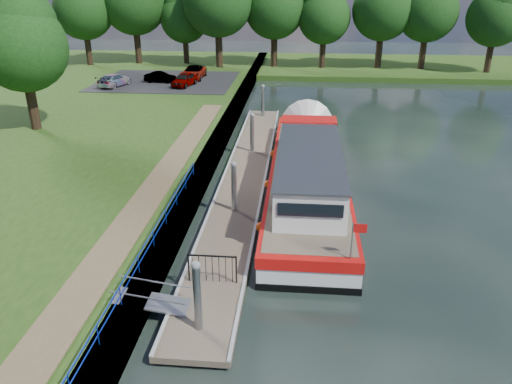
# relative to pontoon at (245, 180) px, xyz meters

# --- Properties ---
(ground) EXTENTS (160.00, 160.00, 0.00)m
(ground) POSITION_rel_pontoon_xyz_m (0.00, -13.00, -0.18)
(ground) COLOR black
(ground) RESTS_ON ground
(bank_edge) EXTENTS (1.10, 90.00, 0.78)m
(bank_edge) POSITION_rel_pontoon_xyz_m (-2.55, 2.00, 0.20)
(bank_edge) COLOR #473D2D
(bank_edge) RESTS_ON ground
(far_bank) EXTENTS (60.00, 18.00, 0.60)m
(far_bank) POSITION_rel_pontoon_xyz_m (12.00, 39.00, 0.12)
(far_bank) COLOR #234012
(far_bank) RESTS_ON ground
(footpath) EXTENTS (1.60, 40.00, 0.05)m
(footpath) POSITION_rel_pontoon_xyz_m (-4.40, -5.00, 0.62)
(footpath) COLOR brown
(footpath) RESTS_ON riverbank
(carpark) EXTENTS (14.00, 12.00, 0.06)m
(carpark) POSITION_rel_pontoon_xyz_m (-11.00, 25.00, 0.62)
(carpark) COLOR black
(carpark) RESTS_ON riverbank
(blue_fence) EXTENTS (0.04, 18.04, 0.72)m
(blue_fence) POSITION_rel_pontoon_xyz_m (-2.75, -10.00, 1.13)
(blue_fence) COLOR #0C2DBF
(blue_fence) RESTS_ON riverbank
(pontoon) EXTENTS (2.50, 30.00, 0.56)m
(pontoon) POSITION_rel_pontoon_xyz_m (0.00, 0.00, 0.00)
(pontoon) COLOR brown
(pontoon) RESTS_ON ground
(mooring_piles) EXTENTS (0.30, 27.30, 3.55)m
(mooring_piles) POSITION_rel_pontoon_xyz_m (0.00, 0.00, 1.10)
(mooring_piles) COLOR gray
(mooring_piles) RESTS_ON ground
(gangway) EXTENTS (2.58, 1.00, 0.92)m
(gangway) POSITION_rel_pontoon_xyz_m (-1.85, -12.50, 0.44)
(gangway) COLOR #A5A8AD
(gangway) RESTS_ON ground
(gate_panel) EXTENTS (1.85, 0.05, 1.15)m
(gate_panel) POSITION_rel_pontoon_xyz_m (-0.00, -10.80, 0.97)
(gate_panel) COLOR black
(gate_panel) RESTS_ON ground
(barge) EXTENTS (4.36, 21.15, 4.78)m
(barge) POSITION_rel_pontoon_xyz_m (3.60, -0.25, 0.90)
(barge) COLOR black
(barge) RESTS_ON ground
(horizon_trees) EXTENTS (54.38, 10.03, 12.87)m
(horizon_trees) POSITION_rel_pontoon_xyz_m (-1.61, 35.68, 7.76)
(horizon_trees) COLOR #332316
(horizon_trees) RESTS_ON ground
(bank_tree_a) EXTENTS (6.12, 6.12, 9.72)m
(bank_tree_a) POSITION_rel_pontoon_xyz_m (-15.99, 7.08, 6.84)
(bank_tree_a) COLOR #332316
(bank_tree_a) RESTS_ON riverbank
(car_a) EXTENTS (2.30, 4.03, 1.29)m
(car_a) POSITION_rel_pontoon_xyz_m (-8.54, 22.59, 1.30)
(car_a) COLOR #999999
(car_a) RESTS_ON carpark
(car_b) EXTENTS (3.37, 1.50, 1.07)m
(car_b) POSITION_rel_pontoon_xyz_m (-11.40, 24.12, 1.19)
(car_b) COLOR #999999
(car_b) RESTS_ON carpark
(car_c) EXTENTS (2.77, 4.52, 1.22)m
(car_c) POSITION_rel_pontoon_xyz_m (-15.44, 21.87, 1.26)
(car_c) COLOR #999999
(car_c) RESTS_ON carpark
(car_d) EXTENTS (2.22, 4.78, 1.33)m
(car_d) POSITION_rel_pontoon_xyz_m (-8.43, 26.31, 1.31)
(car_d) COLOR #999999
(car_d) RESTS_ON carpark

